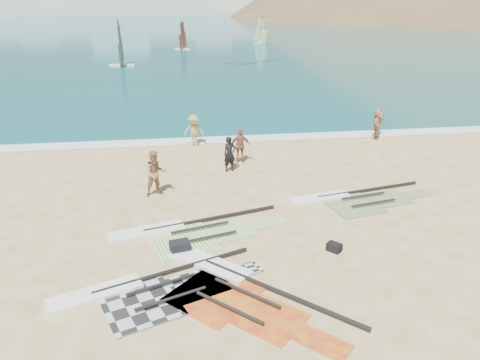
{
  "coord_description": "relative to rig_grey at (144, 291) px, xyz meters",
  "views": [
    {
      "loc": [
        -3.07,
        -12.36,
        7.76
      ],
      "look_at": [
        -0.84,
        4.0,
        1.0
      ],
      "focal_mm": 35.0,
      "sensor_mm": 36.0,
      "label": 1
    }
  ],
  "objects": [
    {
      "name": "windsurfer_centre",
      "position": [
        2.37,
        55.81,
        1.17
      ],
      "size": [
        2.33,
        2.56,
        4.11
      ],
      "rotation": [
        0.0,
        0.0,
        -0.4
      ],
      "color": "white",
      "rests_on": "ground"
    },
    {
      "name": "surf_line",
      "position": [
        4.25,
        13.65,
        -0.05
      ],
      "size": [
        300.0,
        1.2,
        0.04
      ],
      "primitive_type": "cube",
      "color": "white",
      "rests_on": "ground"
    },
    {
      "name": "far_town",
      "position": [
        -11.48,
        151.35,
        4.44
      ],
      "size": [
        160.0,
        8.0,
        12.0
      ],
      "color": "white",
      "rests_on": "ground"
    },
    {
      "name": "beachgoer_mid",
      "position": [
        1.97,
        12.85,
        0.8
      ],
      "size": [
        1.18,
        0.78,
        1.7
      ],
      "primitive_type": "imported",
      "rotation": [
        0.0,
        0.0,
        -0.14
      ],
      "color": "tan",
      "rests_on": "ground"
    },
    {
      "name": "gear_bag_near",
      "position": [
        1.03,
        1.99,
        0.14
      ],
      "size": [
        0.7,
        0.57,
        0.39
      ],
      "primitive_type": "cube",
      "rotation": [
        0.0,
        0.0,
        0.22
      ],
      "color": "black",
      "rests_on": "ground"
    },
    {
      "name": "gear_bag_far",
      "position": [
        5.9,
        1.43,
        0.08
      ],
      "size": [
        0.53,
        0.54,
        0.27
      ],
      "primitive_type": "cube",
      "rotation": [
        0.0,
        0.0,
        -0.81
      ],
      "color": "black",
      "rests_on": "ground"
    },
    {
      "name": "ground",
      "position": [
        4.25,
        1.35,
        -0.05
      ],
      "size": [
        300.0,
        300.0,
        0.0
      ],
      "primitive_type": "plane",
      "color": "#DAC47F",
      "rests_on": "ground"
    },
    {
      "name": "rig_green",
      "position": [
        1.24,
        3.26,
        0.0
      ],
      "size": [
        6.27,
        3.33,
        0.2
      ],
      "rotation": [
        0.0,
        0.0,
        0.27
      ],
      "color": "#68B51C",
      "rests_on": "ground"
    },
    {
      "name": "sea",
      "position": [
        4.25,
        133.35,
        -0.05
      ],
      "size": [
        300.0,
        240.0,
        0.06
      ],
      "primitive_type": "cube",
      "color": "#0C5553",
      "rests_on": "ground"
    },
    {
      "name": "headland_main",
      "position": [
        89.25,
        131.35,
        -0.05
      ],
      "size": [
        143.0,
        143.0,
        45.0
      ],
      "primitive_type": "cone",
      "color": "brown",
      "rests_on": "ground"
    },
    {
      "name": "beachgoer_left",
      "position": [
        0.18,
        6.63,
        0.89
      ],
      "size": [
        1.1,
        0.97,
        1.88
      ],
      "primitive_type": "imported",
      "rotation": [
        0.0,
        0.0,
        0.33
      ],
      "color": "#97704C",
      "rests_on": "ground"
    },
    {
      "name": "windsurfer_right",
      "position": [
        14.42,
        62.53,
        1.17
      ],
      "size": [
        2.17,
        2.21,
        4.09
      ],
      "rotation": [
        0.0,
        0.0,
        0.66
      ],
      "color": "white",
      "rests_on": "ground"
    },
    {
      "name": "beachgoer_right",
      "position": [
        12.1,
        12.85,
        0.81
      ],
      "size": [
        1.27,
        1.63,
        1.72
      ],
      "primitive_type": "imported",
      "rotation": [
        0.0,
        0.0,
        1.02
      ],
      "color": "tan",
      "rests_on": "ground"
    },
    {
      "name": "rig_grey",
      "position": [
        0.0,
        0.0,
        0.0
      ],
      "size": [
        6.07,
        3.65,
        0.2
      ],
      "rotation": [
        0.0,
        0.0,
        0.38
      ],
      "color": "black",
      "rests_on": "ground"
    },
    {
      "name": "person_wetsuit",
      "position": [
        3.42,
        8.92,
        0.76
      ],
      "size": [
        0.69,
        0.56,
        1.63
      ],
      "primitive_type": "imported",
      "rotation": [
        0.0,
        0.0,
        0.32
      ],
      "color": "black",
      "rests_on": "ground"
    },
    {
      "name": "windsurfer_left",
      "position": [
        -4.54,
        41.92,
        1.34
      ],
      "size": [
        2.74,
        3.3,
        4.92
      ],
      "rotation": [
        0.0,
        0.0,
        -0.06
      ],
      "color": "white",
      "rests_on": "ground"
    },
    {
      "name": "rig_orange",
      "position": [
        7.84,
        5.08,
        -0.0
      ],
      "size": [
        5.9,
        2.88,
        0.2
      ],
      "rotation": [
        0.0,
        0.0,
        0.2
      ],
      "color": "yellow",
      "rests_on": "ground"
    },
    {
      "name": "rig_red",
      "position": [
        2.47,
        -0.18,
        0.0
      ],
      "size": [
        5.18,
        5.61,
        0.21
      ],
      "rotation": [
        0.0,
        0.0,
        -0.77
      ],
      "color": "#B50B22",
      "rests_on": "ground"
    },
    {
      "name": "beachgoer_back",
      "position": [
        4.05,
        10.01,
        0.79
      ],
      "size": [
        1.0,
        0.44,
        1.68
      ],
      "primitive_type": "imported",
      "rotation": [
        0.0,
        0.0,
        3.11
      ],
      "color": "#985447",
      "rests_on": "ground"
    }
  ]
}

